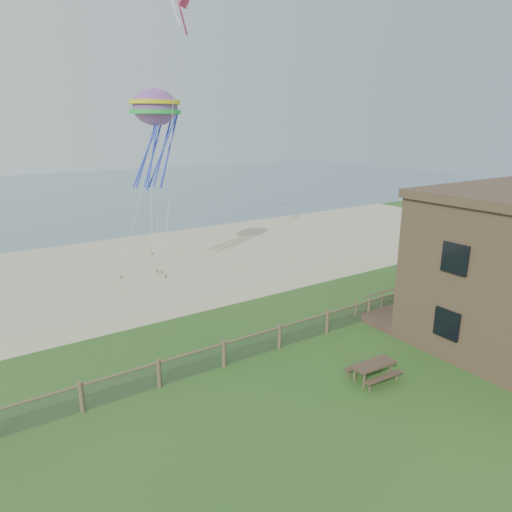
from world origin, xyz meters
name	(u,v)px	position (x,y,z in m)	size (l,w,h in m)	color
ground	(375,412)	(0.00, 0.00, 0.00)	(160.00, 160.00, 0.00)	#25531C
sand_beach	(154,265)	(0.00, 22.00, 0.00)	(72.00, 20.00, 0.02)	#C0B58B
ocean	(47,194)	(0.00, 66.00, 0.00)	(160.00, 68.00, 0.02)	slate
chainlink_fence	(279,338)	(0.00, 6.00, 0.55)	(36.20, 0.20, 1.25)	brown
motel_deck	(461,296)	(13.00, 5.00, 0.25)	(15.00, 2.00, 0.50)	#4F372D
picnic_table	(373,371)	(1.61, 1.62, 0.41)	(1.95, 1.47, 0.82)	#4F372D
octopus_kite	(157,136)	(-1.02, 17.28, 9.58)	(3.13, 2.21, 6.45)	#F62665
kite_red	(187,7)	(0.59, 15.86, 16.54)	(1.16, 0.70, 2.16)	#CC2451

